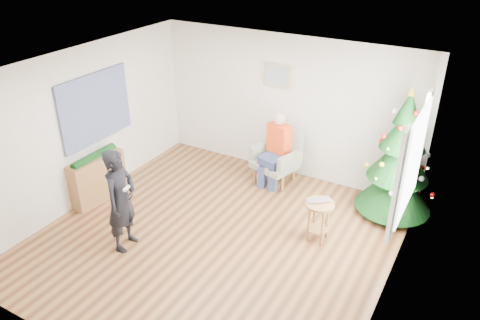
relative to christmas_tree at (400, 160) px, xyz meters
The scene contains 19 objects.
floor 3.12m from the christmas_tree, 136.51° to the right, with size 5.00×5.00×0.00m, color brown.
ceiling 3.38m from the christmas_tree, 136.51° to the right, with size 5.00×5.00×0.00m, color white.
wall_back 2.22m from the christmas_tree, 167.91° to the left, with size 5.00×5.00×0.00m, color silver.
wall_front 5.03m from the christmas_tree, 115.34° to the right, with size 5.00×5.00×0.00m, color silver.
wall_left 5.09m from the christmas_tree, 156.32° to the right, with size 5.00×5.00×0.00m, color silver.
wall_right 2.09m from the christmas_tree, 80.26° to the right, with size 5.00×5.00×0.00m, color silver.
window_panel 1.21m from the christmas_tree, 72.89° to the right, with size 0.04×1.30×1.40m, color white.
curtains 1.20m from the christmas_tree, 74.41° to the right, with size 0.05×1.75×1.50m.
christmas_tree is the anchor object (origin of this frame).
stool 1.65m from the christmas_tree, 121.83° to the right, with size 0.43×0.43×0.65m.
laptop 1.55m from the christmas_tree, 121.83° to the right, with size 0.35×0.23×0.03m, color silver.
armchair 2.19m from the christmas_tree, behind, with size 0.88×0.85×1.00m.
seated_person 2.14m from the christmas_tree, behind, with size 0.50×0.66×1.31m.
standing_man 4.27m from the christmas_tree, 138.78° to the right, with size 0.57×0.37×1.56m, color black.
game_controller 4.16m from the christmas_tree, 136.95° to the right, with size 0.04×0.13×0.04m, color white.
console 4.96m from the christmas_tree, 155.36° to the right, with size 0.30×1.00×0.80m, color brown.
garland 4.93m from the christmas_tree, 155.36° to the right, with size 0.14×0.14×0.90m, color black.
tapestry 4.96m from the christmas_tree, 159.33° to the right, with size 0.03×1.50×1.15m, color black.
framed_picture 2.54m from the christmas_tree, 169.78° to the left, with size 0.52×0.05×0.42m.
Camera 1 is at (3.16, -4.81, 4.33)m, focal length 35.00 mm.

